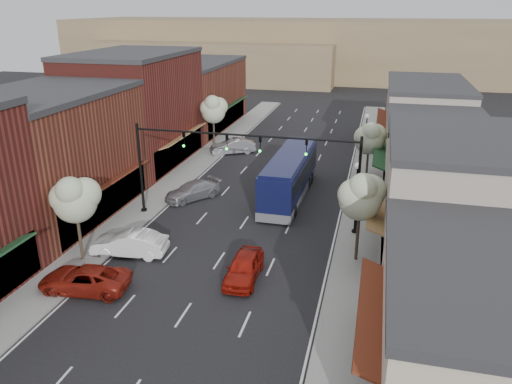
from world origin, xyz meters
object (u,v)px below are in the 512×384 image
Objects in this scene: tree_right_near at (361,195)px; parked_car_e at (233,146)px; tree_left_far at (213,109)px; parked_car_a at (85,279)px; parked_car_c at (193,191)px; signal_mast_left at (169,157)px; lamp_post_far at (366,128)px; red_hatchback at (244,267)px; tree_left_near at (75,198)px; lamp_post_near at (357,182)px; signal_mast_right at (324,169)px; coach_bus at (290,175)px; tree_right_far at (370,137)px; parked_car_b at (130,243)px.

parked_car_e is (-14.32, 21.36, -3.67)m from tree_right_near.
tree_left_far is 1.21× the size of parked_car_a.
parked_car_a is 1.05× the size of parked_car_c.
lamp_post_far is at bearing 56.14° from signal_mast_left.
tree_right_near is 25.98m from parked_car_e.
parked_car_e is at bearing 106.08° from red_hatchback.
lamp_post_near is (16.05, 10.56, -1.22)m from tree_left_near.
signal_mast_right is at bearing 123.91° from tree_right_near.
lamp_post_near is at bearing -90.00° from lamp_post_far.
lamp_post_far is at bearing 69.45° from coach_bus.
tree_right_far is at bearing 50.31° from tree_left_near.
parked_car_b is 1.01× the size of parked_car_e.
red_hatchback is 0.93× the size of parked_car_e.
signal_mast_right is 7.35m from coach_bus.
tree_left_near reaches higher than lamp_post_far.
signal_mast_right is at bearing -52.29° from tree_left_far.
parked_car_e is at bearing 91.18° from signal_mast_left.
tree_left_far is at bearing 90.00° from tree_left_near.
tree_right_far is 25.99m from tree_left_near.
tree_right_far is 9.51m from lamp_post_near.
tree_left_near is 5.07m from parked_car_a.
parked_car_a is (-14.00, -13.57, -2.30)m from lamp_post_near.
tree_right_far is 1.13× the size of parked_car_c.
red_hatchback is (10.35, 0.33, -3.47)m from tree_left_near.
signal_mast_right is at bearing 126.58° from parked_car_a.
tree_right_near is (2.73, -4.05, -0.17)m from signal_mast_right.
tree_right_near reaches higher than lamp_post_far.
tree_right_far is at bearing 90.00° from tree_right_near.
parked_car_b is at bearing 30.91° from tree_left_near.
lamp_post_far reaches higher than parked_car_a.
tree_right_near is 24.11m from lamp_post_far.
signal_mast_right is 1.71× the size of parked_car_c.
tree_right_near is 14.80m from parked_car_b.
signal_mast_right is at bearing -96.22° from lamp_post_far.
tree_left_far is at bearing 178.64° from parked_car_b.
parked_car_b is at bearing -146.24° from lamp_post_near.
parked_car_c is (-7.65, -2.29, -1.22)m from coach_bus.
tree_right_far is at bearing 70.58° from red_hatchback.
tree_right_near is 8.14m from red_hatchback.
tree_left_far is at bearing 160.13° from tree_right_far.
parked_car_c is at bearing 161.61° from signal_mast_right.
coach_bus is at bearing 119.46° from signal_mast_right.
lamp_post_near is at bearing 12.98° from parked_car_e.
parked_car_e is (2.28, -0.64, -3.82)m from tree_left_far.
coach_bus is at bearing 52.92° from parked_car_c.
tree_right_near reaches higher than lamp_post_near.
tree_right_near reaches higher than parked_car_e.
tree_left_far is at bearing 127.04° from tree_right_near.
tree_right_near is 16.20m from parked_car_c.
signal_mast_right reaches higher than parked_car_a.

